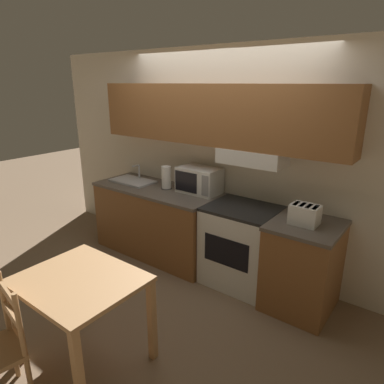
{
  "coord_description": "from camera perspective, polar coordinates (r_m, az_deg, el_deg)",
  "views": [
    {
      "loc": [
        2.13,
        -3.35,
        2.16
      ],
      "look_at": [
        0.05,
        -0.59,
        1.04
      ],
      "focal_mm": 32.0,
      "sensor_mm": 36.0,
      "label": 1
    }
  ],
  "objects": [
    {
      "name": "dining_table",
      "position": [
        2.84,
        -18.11,
        -15.59
      ],
      "size": [
        0.9,
        0.76,
        0.75
      ],
      "color": "tan",
      "rests_on": "ground_plane"
    },
    {
      "name": "stove_range",
      "position": [
        3.84,
        8.15,
        -8.81
      ],
      "size": [
        0.74,
        0.64,
        0.89
      ],
      "color": "white",
      "rests_on": "ground_plane"
    },
    {
      "name": "sink_basin",
      "position": [
        4.61,
        -9.88,
        1.88
      ],
      "size": [
        0.58,
        0.35,
        0.22
      ],
      "color": "#B7BABF",
      "rests_on": "lower_counter_main"
    },
    {
      "name": "toaster",
      "position": [
        3.34,
        18.28,
        -3.58
      ],
      "size": [
        0.27,
        0.2,
        0.19
      ],
      "color": "white",
      "rests_on": "lower_counter_right_stub"
    },
    {
      "name": "microwave",
      "position": [
        4.07,
        1.2,
        1.99
      ],
      "size": [
        0.51,
        0.31,
        0.3
      ],
      "color": "white",
      "rests_on": "lower_counter_main"
    },
    {
      "name": "paper_towel_roll",
      "position": [
        4.23,
        -4.3,
        2.41
      ],
      "size": [
        0.13,
        0.13,
        0.28
      ],
      "color": "black",
      "rests_on": "lower_counter_main"
    },
    {
      "name": "ground_plane",
      "position": [
        4.52,
        4.06,
        -10.72
      ],
      "size": [
        16.0,
        16.0,
        0.0
      ],
      "primitive_type": "plane",
      "color": "#7F664C"
    },
    {
      "name": "wall_back",
      "position": [
        3.95,
        4.2,
        8.69
      ],
      "size": [
        5.44,
        0.38,
        2.55
      ],
      "color": "silver",
      "rests_on": "ground_plane"
    },
    {
      "name": "lower_counter_main",
      "position": [
        4.47,
        -5.74,
        -4.74
      ],
      "size": [
        1.67,
        0.7,
        0.89
      ],
      "color": "brown",
      "rests_on": "ground_plane"
    },
    {
      "name": "lower_counter_right_stub",
      "position": [
        3.58,
        17.92,
        -11.61
      ],
      "size": [
        0.64,
        0.7,
        0.89
      ],
      "color": "brown",
      "rests_on": "ground_plane"
    }
  ]
}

